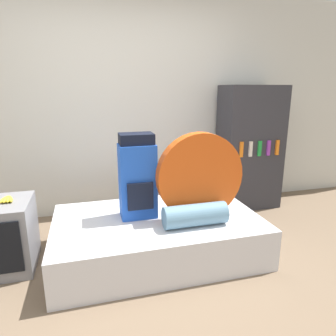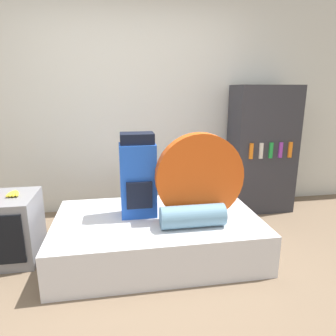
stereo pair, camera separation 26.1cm
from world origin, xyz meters
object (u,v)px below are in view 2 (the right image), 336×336
at_px(television, 9,228).
at_px(bookshelf, 262,150).
at_px(backpack, 138,176).
at_px(tent_bag, 199,177).
at_px(sleeping_roll, 193,216).

distance_m(television, bookshelf, 2.85).
height_order(backpack, tent_bag, tent_bag).
bearing_deg(television, backpack, -2.69).
relative_size(sleeping_roll, bookshelf, 0.35).
relative_size(backpack, bookshelf, 0.49).
distance_m(sleeping_roll, bookshelf, 1.64).
xyz_separation_m(backpack, sleeping_roll, (0.42, -0.33, -0.27)).
bearing_deg(backpack, television, 177.31).
xyz_separation_m(sleeping_roll, television, (-1.56, 0.38, -0.16)).
bearing_deg(bookshelf, television, -164.61).
relative_size(tent_bag, sleeping_roll, 1.42).
bearing_deg(television, sleeping_roll, -13.66).
distance_m(backpack, sleeping_roll, 0.60).
bearing_deg(backpack, sleeping_roll, -37.63).
bearing_deg(television, bookshelf, 15.39).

